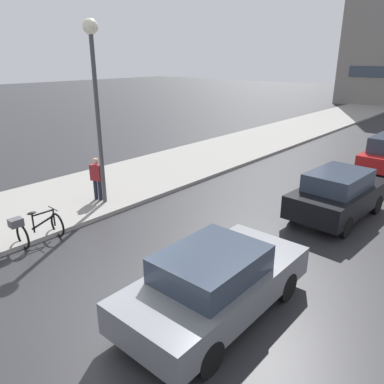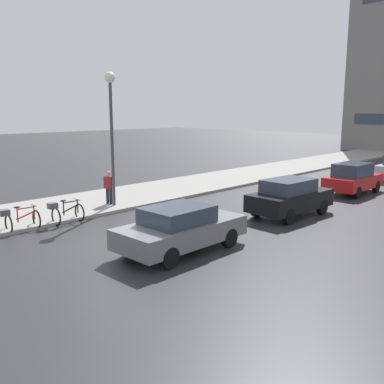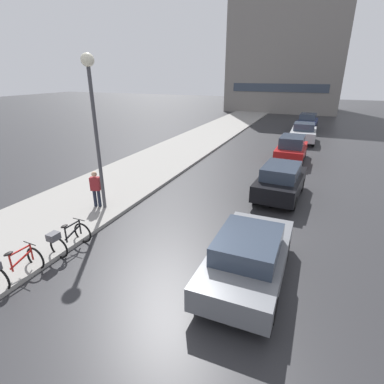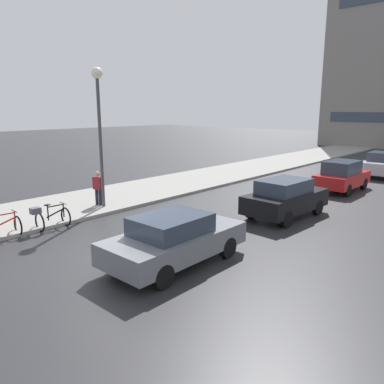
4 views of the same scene
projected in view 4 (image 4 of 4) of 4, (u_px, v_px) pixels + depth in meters
The scene contains 9 objects.
ground_plane at pixel (97, 257), 11.38m from camera, with size 140.00×140.00×0.00m, color #28282B.
sidewalk_kerb at pixel (181, 183), 22.54m from camera, with size 4.80×60.00×0.14m, color gray.
bicycle_second at pixel (49, 217), 13.89m from camera, with size 0.76×1.36×0.99m.
car_grey at pixel (174, 239), 10.78m from camera, with size 1.97×4.37×1.48m.
car_black at pixel (285, 198), 15.50m from camera, with size 2.05×4.10×1.60m.
car_red at pixel (342, 176), 20.49m from camera, with size 1.81×3.92×1.66m.
car_silver at pixel (383, 164), 24.84m from camera, with size 2.01×4.03×1.64m.
pedestrian at pixel (98, 187), 16.85m from camera, with size 0.46×0.37×1.69m.
streetlamp at pixel (99, 110), 15.91m from camera, with size 0.48×0.48×6.12m.
Camera 4 is at (9.30, -6.00, 4.41)m, focal length 35.00 mm.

